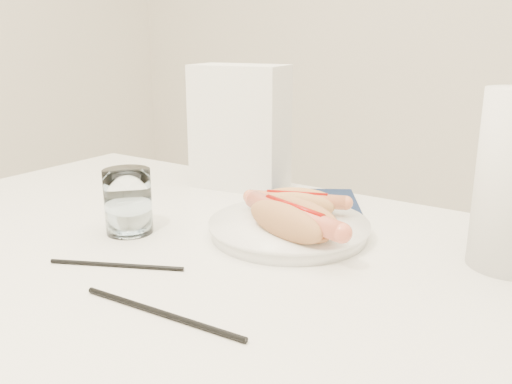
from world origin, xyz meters
The scene contains 9 objects.
table centered at (0.00, 0.00, 0.69)m, with size 1.20×0.80×0.75m.
plate centered at (0.12, 0.12, 0.76)m, with size 0.25×0.25×0.02m, color white.
hotdog_left centered at (0.11, 0.16, 0.79)m, with size 0.16×0.10×0.04m.
hotdog_right centered at (0.15, 0.08, 0.80)m, with size 0.19×0.12×0.05m.
water_glass centered at (-0.11, -0.01, 0.80)m, with size 0.08×0.08×0.11m, color white.
chopstick_near centered at (-0.02, -0.12, 0.75)m, with size 0.01×0.01×0.19m, color black.
chopstick_far centered at (0.13, -0.19, 0.75)m, with size 0.01×0.01×0.23m, color black.
napkin_box centered at (-0.12, 0.32, 0.88)m, with size 0.19×0.11×0.25m, color white.
navy_napkin centered at (0.07, 0.29, 0.75)m, with size 0.16×0.16×0.01m, color #13203D.
Camera 1 is at (0.53, -0.59, 1.06)m, focal length 38.09 mm.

